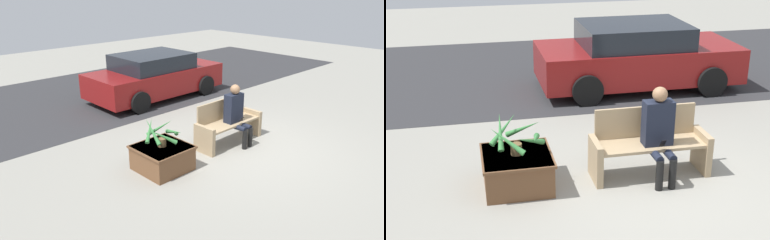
{
  "view_description": "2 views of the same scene",
  "coord_description": "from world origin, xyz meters",
  "views": [
    {
      "loc": [
        -5.93,
        -4.45,
        3.34
      ],
      "look_at": [
        -1.06,
        0.54,
        0.76
      ],
      "focal_mm": 35.0,
      "sensor_mm": 36.0,
      "label": 1
    },
    {
      "loc": [
        -2.46,
        -5.97,
        3.53
      ],
      "look_at": [
        -0.99,
        0.77,
        0.78
      ],
      "focal_mm": 50.0,
      "sensor_mm": 36.0,
      "label": 2
    }
  ],
  "objects": [
    {
      "name": "potted_plant",
      "position": [
        -1.89,
        0.48,
        0.73
      ],
      "size": [
        0.75,
        0.76,
        0.55
      ],
      "color": "brown",
      "rests_on": "planter_box"
    },
    {
      "name": "ground_plane",
      "position": [
        0.0,
        0.0,
        0.0
      ],
      "size": [
        30.0,
        30.0,
        0.0
      ],
      "primitive_type": "plane",
      "color": "gray"
    },
    {
      "name": "planter_box",
      "position": [
        -1.9,
        0.48,
        0.26
      ],
      "size": [
        0.94,
        0.94,
        0.48
      ],
      "color": "brown",
      "rests_on": "ground_plane"
    },
    {
      "name": "parked_car",
      "position": [
        1.0,
        4.27,
        0.67
      ],
      "size": [
        4.1,
        1.98,
        1.35
      ],
      "color": "maroon",
      "rests_on": "ground_plane"
    },
    {
      "name": "person_seated",
      "position": [
        0.03,
        0.31,
        0.74
      ],
      "size": [
        0.41,
        0.57,
        1.32
      ],
      "color": "black",
      "rests_on": "ground_plane"
    },
    {
      "name": "road_surface",
      "position": [
        0.0,
        5.92,
        0.0
      ],
      "size": [
        20.0,
        6.0,
        0.01
      ],
      "primitive_type": "cube",
      "color": "#2D2D30",
      "rests_on": "ground_plane"
    },
    {
      "name": "bench",
      "position": [
        -0.04,
        0.48,
        0.44
      ],
      "size": [
        1.65,
        0.54,
        0.94
      ],
      "color": "tan",
      "rests_on": "ground_plane"
    }
  ]
}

